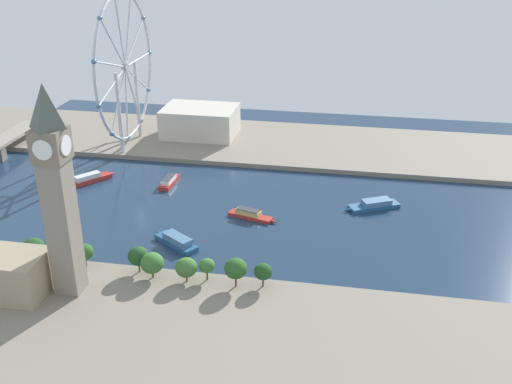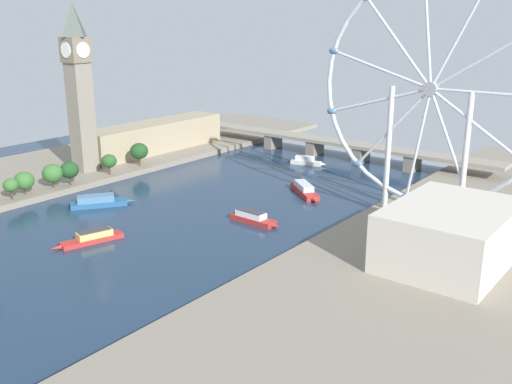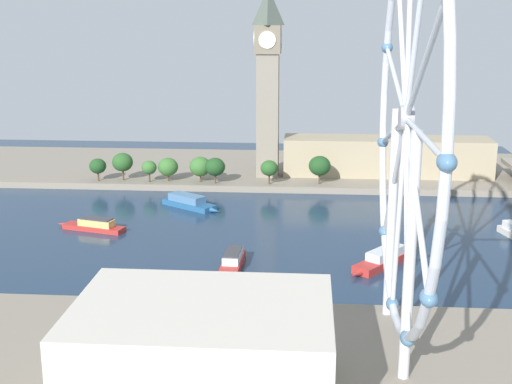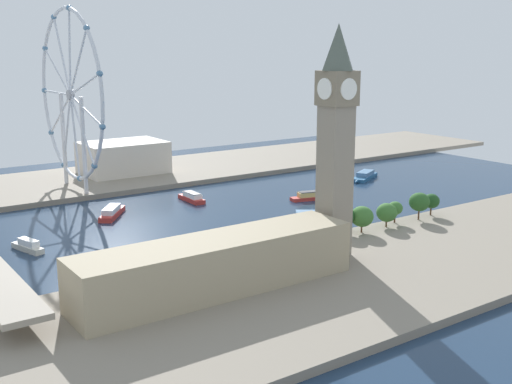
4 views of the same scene
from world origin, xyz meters
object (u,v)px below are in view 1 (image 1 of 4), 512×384
object	(u,v)px
riverside_hall	(200,121)
tour_boat_0	(176,241)
tour_boat_5	(90,178)
tour_boat_4	(374,205)
clock_tower	(57,190)
tour_boat_2	(169,181)
ferris_wheel	(125,68)
tour_boat_1	(250,215)

from	to	relation	value
riverside_hall	tour_boat_0	world-z (taller)	riverside_hall
tour_boat_5	tour_boat_4	bearing A→B (deg)	-53.62
riverside_hall	tour_boat_4	size ratio (longest dim) A/B	1.62
clock_tower	tour_boat_5	xyz separation A→B (m)	(116.48, 45.05, -47.54)
riverside_hall	clock_tower	bearing A→B (deg)	179.83
tour_boat_2	tour_boat_5	xyz separation A→B (m)	(-5.53, 49.02, 0.05)
tour_boat_0	tour_boat_4	size ratio (longest dim) A/B	0.85
ferris_wheel	tour_boat_0	size ratio (longest dim) A/B	3.77
ferris_wheel	tour_boat_4	size ratio (longest dim) A/B	3.21
tour_boat_2	tour_boat_0	bearing A→B (deg)	-157.83
ferris_wheel	tour_boat_1	world-z (taller)	ferris_wheel
tour_boat_1	tour_boat_2	xyz separation A→B (m)	(36.04, 57.13, 0.17)
tour_boat_0	tour_boat_2	size ratio (longest dim) A/B	1.08
tour_boat_4	tour_boat_2	bearing A→B (deg)	-32.39
ferris_wheel	tour_boat_2	bearing A→B (deg)	-140.99
clock_tower	tour_boat_2	bearing A→B (deg)	-1.86
riverside_hall	tour_boat_2	world-z (taller)	riverside_hall
tour_boat_0	tour_boat_4	xyz separation A→B (m)	(60.37, -96.14, -0.30)
riverside_hall	tour_boat_2	xyz separation A→B (m)	(-84.28, -3.37, -11.11)
ferris_wheel	tour_boat_4	distance (m)	189.33
tour_boat_2	ferris_wheel	bearing A→B (deg)	40.79
tour_boat_0	tour_boat_5	distance (m)	100.34
tour_boat_1	tour_boat_2	bearing A→B (deg)	163.38
clock_tower	tour_boat_2	xyz separation A→B (m)	(122.02, -3.97, -47.59)
riverside_hall	tour_boat_1	world-z (taller)	riverside_hall
clock_tower	tour_boat_2	size ratio (longest dim) A/B	3.53
clock_tower	tour_boat_4	world-z (taller)	clock_tower
clock_tower	tour_boat_5	size ratio (longest dim) A/B	3.27
clock_tower	riverside_hall	xyz separation A→B (m)	(206.29, -0.60, -36.49)
tour_boat_5	tour_boat_1	bearing A→B (deg)	-67.78
ferris_wheel	tour_boat_4	xyz separation A→B (m)	(-67.41, -168.30, -54.55)
ferris_wheel	tour_boat_1	bearing A→B (deg)	-131.95
tour_boat_4	tour_boat_5	size ratio (longest dim) A/B	1.17
riverside_hall	tour_boat_0	bearing A→B (deg)	-169.12
tour_boat_1	tour_boat_5	world-z (taller)	tour_boat_5
tour_boat_0	tour_boat_1	size ratio (longest dim) A/B	0.95
tour_boat_1	tour_boat_0	bearing A→B (deg)	-115.13
riverside_hall	tour_boat_5	xyz separation A→B (m)	(-89.81, 45.65, -11.06)
tour_boat_1	tour_boat_4	xyz separation A→B (m)	(24.90, -65.58, -0.01)
tour_boat_0	tour_boat_4	world-z (taller)	tour_boat_0
clock_tower	tour_boat_0	xyz separation A→B (m)	(50.51, -30.55, -47.47)
tour_boat_0	tour_boat_5	size ratio (longest dim) A/B	1.00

